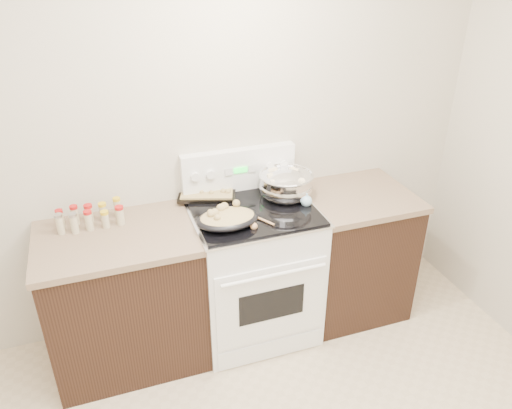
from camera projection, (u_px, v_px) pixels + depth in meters
name	position (u px, v px, depth m)	size (l,w,h in m)	color
room_shell	(297.00, 222.00, 1.44)	(4.10, 3.60, 2.75)	beige
counter_left	(126.00, 298.00, 3.08)	(0.93, 0.67, 0.92)	black
counter_right	(351.00, 251.00, 3.53)	(0.73, 0.67, 0.92)	black
kitchen_range	(253.00, 268.00, 3.30)	(0.78, 0.73, 1.22)	white
mixing_bowl	(286.00, 185.00, 3.19)	(0.44, 0.44, 0.21)	silver
roasting_pan	(227.00, 218.00, 2.89)	(0.37, 0.26, 0.11)	black
baking_sheet	(208.00, 192.00, 3.24)	(0.43, 0.36, 0.06)	black
wooden_spoon	(255.00, 223.00, 2.91)	(0.15, 0.23, 0.04)	tan
blue_ladle	(307.00, 199.00, 3.12)	(0.16, 0.23, 0.09)	#93C0DB
spice_jars	(90.00, 216.00, 2.92)	(0.38, 0.15, 0.13)	#BFB28C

